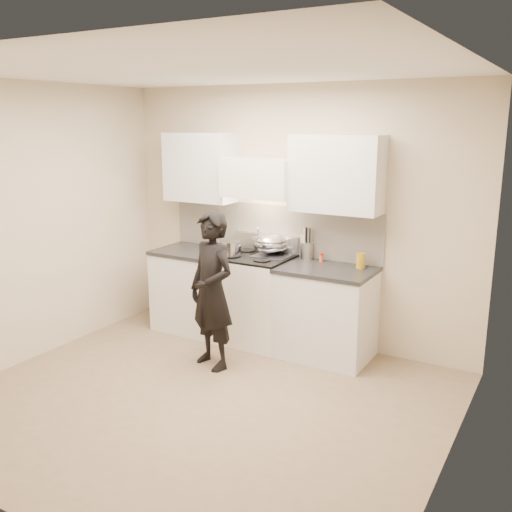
% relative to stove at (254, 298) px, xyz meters
% --- Properties ---
extents(ground_plane, '(4.00, 4.00, 0.00)m').
position_rel_stove_xyz_m(ground_plane, '(0.30, -1.42, -0.47)').
color(ground_plane, '#8A7459').
extents(room_shell, '(4.04, 3.54, 2.70)m').
position_rel_stove_xyz_m(room_shell, '(0.24, -1.05, 1.12)').
color(room_shell, beige).
rests_on(room_shell, ground).
extents(stove, '(0.76, 0.65, 0.96)m').
position_rel_stove_xyz_m(stove, '(0.00, 0.00, 0.00)').
color(stove, white).
rests_on(stove, ground).
extents(counter_right, '(0.92, 0.67, 0.92)m').
position_rel_stove_xyz_m(counter_right, '(0.83, 0.00, -0.01)').
color(counter_right, silver).
rests_on(counter_right, ground).
extents(counter_left, '(0.82, 0.67, 0.92)m').
position_rel_stove_xyz_m(counter_left, '(-0.78, 0.00, -0.01)').
color(counter_left, silver).
rests_on(counter_left, ground).
extents(wok, '(0.40, 0.49, 0.32)m').
position_rel_stove_xyz_m(wok, '(0.12, 0.14, 0.59)').
color(wok, silver).
rests_on(wok, stove).
extents(stock_pot, '(0.32, 0.27, 0.15)m').
position_rel_stove_xyz_m(stock_pot, '(-0.20, -0.14, 0.56)').
color(stock_pot, silver).
rests_on(stock_pot, stove).
extents(utensil_crock, '(0.12, 0.12, 0.33)m').
position_rel_stove_xyz_m(utensil_crock, '(0.49, 0.25, 0.55)').
color(utensil_crock, '#B7B7B7').
rests_on(utensil_crock, counter_right).
extents(spice_jar, '(0.04, 0.04, 0.09)m').
position_rel_stove_xyz_m(spice_jar, '(0.68, 0.21, 0.49)').
color(spice_jar, '#D85B27').
rests_on(spice_jar, counter_right).
extents(oil_glass, '(0.09, 0.09, 0.15)m').
position_rel_stove_xyz_m(oil_glass, '(1.11, 0.16, 0.52)').
color(oil_glass, '#B28B18').
rests_on(oil_glass, counter_right).
extents(person, '(0.64, 0.53, 1.52)m').
position_rel_stove_xyz_m(person, '(-0.02, -0.76, 0.28)').
color(person, black).
rests_on(person, ground).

